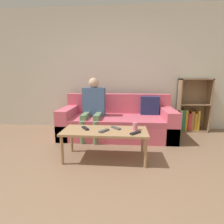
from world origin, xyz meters
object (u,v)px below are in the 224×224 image
(tv_remote_1, at_px, (135,133))
(tv_remote_3, at_px, (116,128))
(bookshelf, at_px, (191,111))
(person_adult, at_px, (93,104))
(tv_remote_2, at_px, (104,131))
(cup_near, at_px, (135,126))
(coffee_table, at_px, (105,133))
(tv_remote_0, at_px, (85,128))
(couch, at_px, (118,122))

(tv_remote_1, bearing_deg, tv_remote_3, -174.55)
(bookshelf, height_order, person_adult, person_adult)
(tv_remote_1, xyz_separation_m, tv_remote_2, (-0.41, 0.06, 0.00))
(cup_near, bearing_deg, coffee_table, -175.14)
(coffee_table, relative_size, cup_near, 10.84)
(person_adult, xyz_separation_m, tv_remote_0, (0.05, -0.92, -0.21))
(person_adult, relative_size, cup_near, 10.52)
(tv_remote_0, height_order, tv_remote_1, same)
(coffee_table, relative_size, tv_remote_1, 7.36)
(person_adult, bearing_deg, couch, 10.82)
(coffee_table, xyz_separation_m, person_adult, (-0.33, 0.95, 0.26))
(tv_remote_1, bearing_deg, cup_near, 131.31)
(tv_remote_3, bearing_deg, bookshelf, 0.29)
(tv_remote_3, bearing_deg, cup_near, -52.60)
(bookshelf, distance_m, tv_remote_0, 2.45)
(person_adult, relative_size, tv_remote_0, 6.73)
(couch, height_order, bookshelf, bookshelf)
(coffee_table, distance_m, cup_near, 0.43)
(couch, xyz_separation_m, tv_remote_1, (0.28, -1.15, 0.17))
(couch, bearing_deg, tv_remote_1, -76.14)
(tv_remote_1, relative_size, tv_remote_3, 1.01)
(couch, bearing_deg, tv_remote_2, -96.77)
(tv_remote_0, bearing_deg, tv_remote_2, -53.58)
(tv_remote_0, bearing_deg, person_adult, 58.83)
(couch, height_order, coffee_table, couch)
(coffee_table, distance_m, tv_remote_3, 0.18)
(couch, relative_size, tv_remote_2, 12.65)
(coffee_table, distance_m, tv_remote_0, 0.29)
(coffee_table, bearing_deg, tv_remote_1, -16.21)
(tv_remote_0, relative_size, tv_remote_2, 1.00)
(tv_remote_1, distance_m, tv_remote_2, 0.42)
(tv_remote_1, bearing_deg, tv_remote_0, -149.77)
(cup_near, distance_m, tv_remote_0, 0.70)
(tv_remote_1, relative_size, tv_remote_2, 0.94)
(tv_remote_0, bearing_deg, bookshelf, 2.90)
(tv_remote_2, xyz_separation_m, tv_remote_3, (0.15, 0.14, 0.00))
(person_adult, xyz_separation_m, tv_remote_1, (0.74, -1.07, -0.21))
(tv_remote_1, distance_m, tv_remote_3, 0.33)
(person_adult, height_order, tv_remote_2, person_adult)
(coffee_table, bearing_deg, bookshelf, 42.32)
(couch, height_order, tv_remote_0, couch)
(bookshelf, bearing_deg, coffee_table, -137.68)
(bookshelf, xyz_separation_m, cup_near, (-1.25, -1.48, 0.05))
(person_adult, distance_m, tv_remote_3, 1.02)
(tv_remote_3, bearing_deg, coffee_table, 165.11)
(cup_near, relative_size, tv_remote_2, 0.64)
(coffee_table, height_order, tv_remote_2, tv_remote_2)
(person_adult, distance_m, tv_remote_1, 1.32)
(coffee_table, bearing_deg, tv_remote_0, 173.57)
(bookshelf, bearing_deg, person_adult, -164.22)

